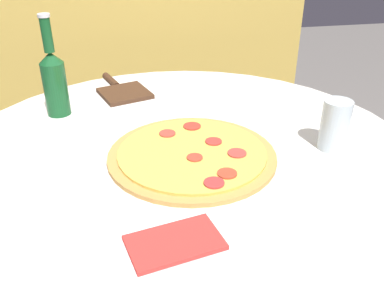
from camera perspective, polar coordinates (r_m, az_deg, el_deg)
table at (r=1.08m, az=-1.13°, el=-8.78°), size 1.09×1.09×0.75m
pizza at (r=0.94m, az=0.04°, el=-0.65°), size 0.37×0.37×0.02m
beer_bottle at (r=1.17m, az=-17.90°, el=8.87°), size 0.06×0.06×0.26m
pizza_paddle at (r=1.30m, az=-9.33°, el=7.75°), size 0.17×0.25×0.02m
drinking_glass at (r=1.00m, az=18.50°, el=3.11°), size 0.06×0.06×0.12m
napkin at (r=0.71m, az=-2.33°, el=-12.28°), size 0.17×0.12×0.01m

